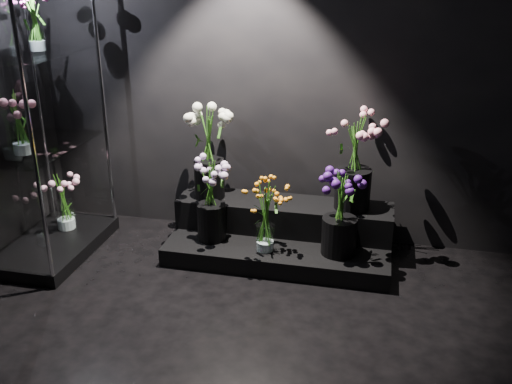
% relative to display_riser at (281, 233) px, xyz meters
% --- Properties ---
extents(wall_back, '(4.00, 0.00, 4.00)m').
position_rel_display_riser_xyz_m(wall_back, '(-0.09, 0.34, 1.24)').
color(wall_back, black).
rests_on(wall_back, floor).
extents(display_riser, '(1.70, 0.76, 0.38)m').
position_rel_display_riser_xyz_m(display_riser, '(0.00, 0.00, 0.00)').
color(display_riser, black).
rests_on(display_riser, floor).
extents(display_case, '(0.62, 1.03, 2.27)m').
position_rel_display_riser_xyz_m(display_case, '(-1.76, -0.41, 0.98)').
color(display_case, black).
rests_on(display_case, floor).
extents(bouquet_orange_bells, '(0.35, 0.35, 0.54)m').
position_rel_display_riser_xyz_m(bouquet_orange_bells, '(-0.07, -0.28, 0.26)').
color(bouquet_orange_bells, white).
rests_on(bouquet_orange_bells, display_riser).
extents(bouquet_lilac, '(0.36, 0.36, 0.62)m').
position_rel_display_riser_xyz_m(bouquet_lilac, '(-0.51, -0.19, 0.34)').
color(bouquet_lilac, black).
rests_on(bouquet_lilac, display_riser).
extents(bouquet_purple, '(0.34, 0.34, 0.64)m').
position_rel_display_riser_xyz_m(bouquet_purple, '(0.46, -0.21, 0.33)').
color(bouquet_purple, black).
rests_on(bouquet_purple, display_riser).
extents(bouquet_cream_roses, '(0.47, 0.47, 0.75)m').
position_rel_display_riser_xyz_m(bouquet_cream_roses, '(-0.61, 0.08, 0.65)').
color(bouquet_cream_roses, black).
rests_on(bouquet_cream_roses, display_riser).
extents(bouquet_pink_roses, '(0.44, 0.44, 0.72)m').
position_rel_display_riser_xyz_m(bouquet_pink_roses, '(0.53, 0.11, 0.63)').
color(bouquet_pink_roses, black).
rests_on(bouquet_pink_roses, display_riser).
extents(bouquet_case_pink, '(0.41, 0.41, 0.45)m').
position_rel_display_riser_xyz_m(bouquet_case_pink, '(-1.76, -0.61, 0.96)').
color(bouquet_case_pink, white).
rests_on(bouquet_case_pink, display_case).
extents(bouquet_case_magenta, '(0.23, 0.23, 0.42)m').
position_rel_display_riser_xyz_m(bouquet_case_magenta, '(-1.74, -0.28, 1.61)').
color(bouquet_case_magenta, white).
rests_on(bouquet_case_magenta, display_case).
extents(bouquet_case_base_pink, '(0.34, 0.34, 0.49)m').
position_rel_display_riser_xyz_m(bouquet_case_base_pink, '(-1.76, -0.20, 0.20)').
color(bouquet_case_base_pink, white).
rests_on(bouquet_case_base_pink, display_case).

